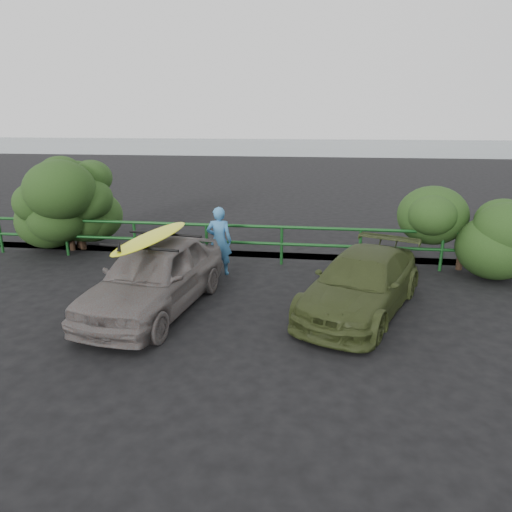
{
  "coord_description": "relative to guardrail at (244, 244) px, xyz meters",
  "views": [
    {
      "loc": [
        1.91,
        -6.42,
        3.69
      ],
      "look_at": [
        0.71,
        2.21,
        1.05
      ],
      "focal_mm": 32.0,
      "sensor_mm": 36.0,
      "label": 1
    }
  ],
  "objects": [
    {
      "name": "ground",
      "position": [
        0.0,
        -5.0,
        -0.52
      ],
      "size": [
        80.0,
        80.0,
        0.0
      ],
      "primitive_type": "plane",
      "color": "black"
    },
    {
      "name": "ocean",
      "position": [
        0.0,
        55.0,
        -0.52
      ],
      "size": [
        200.0,
        200.0,
        0.0
      ],
      "primitive_type": "plane",
      "color": "slate",
      "rests_on": "ground"
    },
    {
      "name": "guardrail",
      "position": [
        0.0,
        0.0,
        0.0
      ],
      "size": [
        14.0,
        0.08,
        1.04
      ],
      "primitive_type": null,
      "color": "#134418",
      "rests_on": "ground"
    },
    {
      "name": "shrub_left",
      "position": [
        -4.8,
        0.4,
        0.76
      ],
      "size": [
        3.2,
        2.4,
        2.57
      ],
      "primitive_type": null,
      "color": "#244218",
      "rests_on": "ground"
    },
    {
      "name": "shrub_right",
      "position": [
        5.0,
        0.5,
        0.76
      ],
      "size": [
        3.2,
        2.4,
        2.55
      ],
      "primitive_type": null,
      "color": "#244218",
      "rests_on": "ground"
    },
    {
      "name": "sedan",
      "position": [
        -1.24,
        -3.27,
        0.18
      ],
      "size": [
        2.2,
        4.29,
        1.4
      ],
      "primitive_type": "imported",
      "rotation": [
        0.0,
        0.0,
        -0.14
      ],
      "color": "#625A57",
      "rests_on": "ground"
    },
    {
      "name": "olive_vehicle",
      "position": [
        2.81,
        -2.79,
        0.06
      ],
      "size": [
        3.05,
        4.32,
        1.16
      ],
      "primitive_type": "imported",
      "rotation": [
        0.0,
        0.0,
        -0.4
      ],
      "color": "#333D1B",
      "rests_on": "ground"
    },
    {
      "name": "man",
      "position": [
        -0.44,
        -0.98,
        0.32
      ],
      "size": [
        0.63,
        0.43,
        1.68
      ],
      "primitive_type": "imported",
      "rotation": [
        0.0,
        0.0,
        3.19
      ],
      "color": "teal",
      "rests_on": "ground"
    },
    {
      "name": "roof_rack",
      "position": [
        -1.24,
        -3.27,
        0.9
      ],
      "size": [
        1.74,
        1.33,
        0.05
      ],
      "primitive_type": null,
      "rotation": [
        0.0,
        0.0,
        -0.14
      ],
      "color": "black",
      "rests_on": "sedan"
    },
    {
      "name": "surfboard",
      "position": [
        -1.24,
        -3.27,
        0.97
      ],
      "size": [
        0.95,
        2.81,
        0.08
      ],
      "primitive_type": "ellipsoid",
      "rotation": [
        0.0,
        0.0,
        -0.14
      ],
      "color": "yellow",
      "rests_on": "roof_rack"
    }
  ]
}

